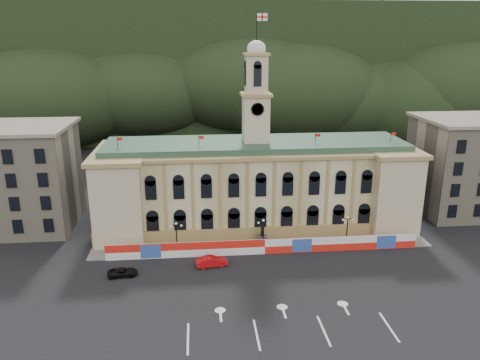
{
  "coord_description": "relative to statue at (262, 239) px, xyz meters",
  "views": [
    {
      "loc": [
        -10.36,
        -52.48,
        33.29
      ],
      "look_at": [
        -3.71,
        18.0,
        11.57
      ],
      "focal_mm": 35.0,
      "sensor_mm": 36.0,
      "label": 1
    }
  ],
  "objects": [
    {
      "name": "red_sedan",
      "position": [
        -8.62,
        -6.44,
        -0.4
      ],
      "size": [
        3.23,
        5.32,
        1.57
      ],
      "primitive_type": "imported",
      "rotation": [
        0.0,
        0.0,
        1.74
      ],
      "color": "red",
      "rests_on": "ground"
    },
    {
      "name": "side_building_left",
      "position": [
        -43.0,
        12.93,
        8.14
      ],
      "size": [
        21.0,
        17.0,
        18.6
      ],
      "color": "tan",
      "rests_on": "ground"
    },
    {
      "name": "statue",
      "position": [
        0.0,
        0.0,
        0.0
      ],
      "size": [
        1.4,
        1.4,
        3.72
      ],
      "color": "#595651",
      "rests_on": "ground"
    },
    {
      "name": "hoarding_fence",
      "position": [
        0.06,
        -2.93,
        0.06
      ],
      "size": [
        50.0,
        0.44,
        2.5
      ],
      "color": "red",
      "rests_on": "ground"
    },
    {
      "name": "lamp_right",
      "position": [
        14.0,
        -1.0,
        1.89
      ],
      "size": [
        1.96,
        0.44,
        5.15
      ],
      "color": "black",
      "rests_on": "ground"
    },
    {
      "name": "ground",
      "position": [
        0.0,
        -18.0,
        -1.19
      ],
      "size": [
        260.0,
        260.0,
        0.0
      ],
      "primitive_type": "plane",
      "color": "black",
      "rests_on": "ground"
    },
    {
      "name": "lamp_left",
      "position": [
        -14.0,
        -1.0,
        1.89
      ],
      "size": [
        1.96,
        0.44,
        5.15
      ],
      "color": "black",
      "rests_on": "ground"
    },
    {
      "name": "hill_ridge",
      "position": [
        0.03,
        103.99,
        18.3
      ],
      "size": [
        230.0,
        80.0,
        64.0
      ],
      "color": "black",
      "rests_on": "ground"
    },
    {
      "name": "side_building_right",
      "position": [
        43.0,
        12.93,
        8.14
      ],
      "size": [
        21.0,
        17.0,
        18.6
      ],
      "color": "tan",
      "rests_on": "ground"
    },
    {
      "name": "pavement",
      "position": [
        0.0,
        -0.25,
        -1.11
      ],
      "size": [
        56.0,
        5.5,
        0.16
      ],
      "primitive_type": "cube",
      "color": "slate",
      "rests_on": "ground"
    },
    {
      "name": "city_hall",
      "position": [
        0.0,
        9.63,
        6.66
      ],
      "size": [
        56.2,
        17.6,
        37.1
      ],
      "color": "beige",
      "rests_on": "ground"
    },
    {
      "name": "lane_markings",
      "position": [
        0.0,
        -23.0,
        -1.18
      ],
      "size": [
        26.0,
        10.0,
        0.02
      ],
      "primitive_type": null,
      "color": "white",
      "rests_on": "ground"
    },
    {
      "name": "black_suv",
      "position": [
        -21.6,
        -8.27,
        -0.59
      ],
      "size": [
        2.74,
        4.67,
        1.2
      ],
      "primitive_type": "imported",
      "rotation": [
        0.0,
        0.0,
        1.66
      ],
      "color": "black",
      "rests_on": "ground"
    },
    {
      "name": "lamp_center",
      "position": [
        0.0,
        -1.0,
        1.89
      ],
      "size": [
        1.96,
        0.44,
        5.15
      ],
      "color": "black",
      "rests_on": "ground"
    }
  ]
}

